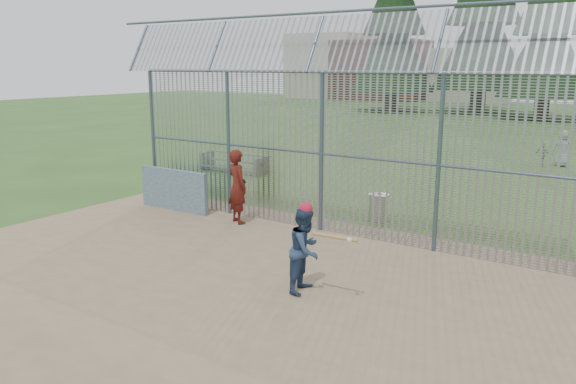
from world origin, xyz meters
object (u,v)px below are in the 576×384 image
Objects in this scene: batter at (305,250)px; dugout_wall at (174,190)px; bleacher at (234,162)px; onlooker at (238,187)px; trash_can at (379,207)px.

dugout_wall is at bearing 58.28° from batter.
onlooker is at bearing -50.05° from bleacher.
bleacher is at bearing -25.06° from onlooker.
batter is 5.35m from trash_can.
trash_can is at bearing -23.61° from bleacher.
batter reaches higher than dugout_wall.
batter is at bearing -79.93° from trash_can.
bleacher is at bearing 38.65° from batter.
trash_can is at bearing 3.40° from batter.
dugout_wall is 6.17m from bleacher.
batter is 0.53× the size of bleacher.
dugout_wall is 5.91m from trash_can.
batter is (6.38, -2.98, 0.20)m from dugout_wall.
dugout_wall is 0.83× the size of bleacher.
dugout_wall reaches higher than trash_can.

